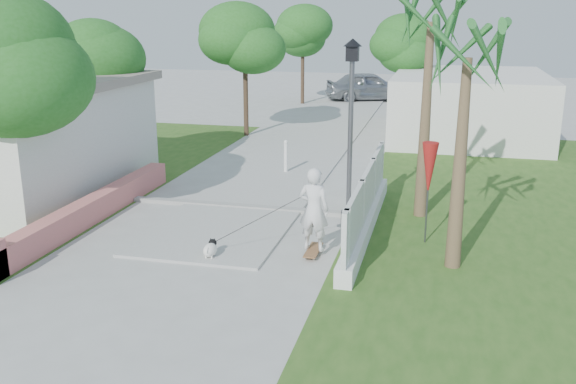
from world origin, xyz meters
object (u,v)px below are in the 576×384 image
(bollard, at_px, (286,156))
(skateboarder, at_px, (275,217))
(dog, at_px, (210,249))
(street_lamp, at_px, (351,125))
(parked_car, at_px, (369,86))
(patio_umbrella, at_px, (429,170))

(bollard, bearing_deg, skateboarder, -77.85)
(bollard, height_order, dog, bollard)
(skateboarder, bearing_deg, dog, 31.27)
(bollard, bearing_deg, street_lamp, -59.04)
(street_lamp, height_order, parked_car, street_lamp)
(skateboarder, height_order, parked_car, skateboarder)
(dog, xyz_separation_m, parked_car, (0.26, 25.63, 0.63))
(patio_umbrella, height_order, skateboarder, patio_umbrella)
(bollard, bearing_deg, patio_umbrella, -50.09)
(bollard, bearing_deg, parked_car, 88.40)
(skateboarder, distance_m, dog, 1.53)
(street_lamp, xyz_separation_m, dog, (-2.46, -3.07, -2.21))
(street_lamp, xyz_separation_m, bollard, (-2.70, 4.50, -1.84))
(skateboarder, xyz_separation_m, dog, (-1.26, -0.58, -0.63))
(skateboarder, distance_m, parked_car, 25.08)
(bollard, xyz_separation_m, skateboarder, (1.51, -7.00, 0.27))
(patio_umbrella, xyz_separation_m, skateboarder, (-3.09, -1.50, -0.84))
(patio_umbrella, distance_m, dog, 5.04)
(skateboarder, bearing_deg, bollard, -71.11)
(dog, distance_m, parked_car, 25.64)
(street_lamp, relative_size, skateboarder, 1.85)
(patio_umbrella, distance_m, skateboarder, 3.54)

